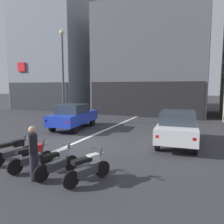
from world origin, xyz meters
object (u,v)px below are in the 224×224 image
(street_lamp, at_px, (63,68))
(motorcycle_black_row_leftmost, at_px, (14,150))
(car_white_parked_kerbside, at_px, (178,127))
(person_by_motorcycles, at_px, (33,153))
(car_blue_crossing_near, at_px, (73,116))
(motorcycle_white_row_right_mid, at_px, (88,168))
(motorcycle_red_row_left_mid, at_px, (32,156))
(motorcycle_silver_row_centre, at_px, (57,162))

(street_lamp, distance_m, motorcycle_black_row_leftmost, 9.08)
(car_white_parked_kerbside, distance_m, person_by_motorcycles, 6.78)
(car_blue_crossing_near, height_order, motorcycle_white_row_right_mid, car_blue_crossing_near)
(motorcycle_red_row_left_mid, height_order, motorcycle_silver_row_centre, same)
(car_blue_crossing_near, relative_size, person_by_motorcycles, 2.55)
(motorcycle_silver_row_centre, distance_m, motorcycle_white_row_right_mid, 1.13)
(motorcycle_white_row_right_mid, bearing_deg, motorcycle_silver_row_centre, 178.67)
(motorcycle_black_row_leftmost, distance_m, person_by_motorcycles, 2.08)
(motorcycle_black_row_leftmost, bearing_deg, car_white_parked_kerbside, 43.56)
(motorcycle_red_row_left_mid, xyz_separation_m, person_by_motorcycles, (0.71, -0.64, 0.40))
(person_by_motorcycles, bearing_deg, motorcycle_black_row_leftmost, 153.94)
(street_lamp, xyz_separation_m, motorcycle_white_row_right_mid, (6.72, -7.96, -3.69))
(street_lamp, bearing_deg, motorcycle_white_row_right_mid, -49.83)
(car_white_parked_kerbside, xyz_separation_m, motorcycle_silver_row_centre, (-2.97, -5.31, -0.43))
(car_blue_crossing_near, height_order, street_lamp, street_lamp)
(motorcycle_white_row_right_mid, bearing_deg, car_blue_crossing_near, 126.97)
(car_blue_crossing_near, relative_size, motorcycle_black_row_leftmost, 2.61)
(car_blue_crossing_near, distance_m, street_lamp, 3.95)
(motorcycle_white_row_right_mid, bearing_deg, street_lamp, 130.17)
(motorcycle_silver_row_centre, bearing_deg, car_blue_crossing_near, 120.24)
(motorcycle_silver_row_centre, relative_size, person_by_motorcycles, 0.98)
(motorcycle_black_row_leftmost, bearing_deg, motorcycle_white_row_right_mid, -6.05)
(street_lamp, distance_m, motorcycle_silver_row_centre, 10.38)
(car_blue_crossing_near, height_order, motorcycle_red_row_left_mid, car_blue_crossing_near)
(street_lamp, bearing_deg, motorcycle_red_row_left_mid, -60.43)
(motorcycle_silver_row_centre, bearing_deg, car_white_parked_kerbside, 60.77)
(car_blue_crossing_near, xyz_separation_m, person_by_motorcycles, (3.40, -7.13, -0.03))
(motorcycle_red_row_left_mid, xyz_separation_m, motorcycle_silver_row_centre, (1.13, -0.08, 0.00))
(car_blue_crossing_near, relative_size, street_lamp, 0.63)
(car_white_parked_kerbside, xyz_separation_m, street_lamp, (-8.56, 2.63, 3.26))
(motorcycle_black_row_leftmost, height_order, person_by_motorcycles, person_by_motorcycles)
(person_by_motorcycles, bearing_deg, motorcycle_silver_row_centre, 53.16)
(car_blue_crossing_near, bearing_deg, motorcycle_black_row_leftmost, -75.89)
(person_by_motorcycles, bearing_deg, motorcycle_white_row_right_mid, 19.10)
(street_lamp, xyz_separation_m, motorcycle_silver_row_centre, (5.59, -7.94, -3.69))
(car_blue_crossing_near, height_order, person_by_motorcycles, person_by_motorcycles)
(car_blue_crossing_near, height_order, motorcycle_silver_row_centre, car_blue_crossing_near)
(street_lamp, height_order, person_by_motorcycles, street_lamp)
(street_lamp, height_order, motorcycle_silver_row_centre, street_lamp)
(motorcycle_black_row_leftmost, bearing_deg, street_lamp, 113.64)
(motorcycle_white_row_right_mid, relative_size, person_by_motorcycles, 0.93)
(car_blue_crossing_near, xyz_separation_m, street_lamp, (-1.76, 1.38, 3.26))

